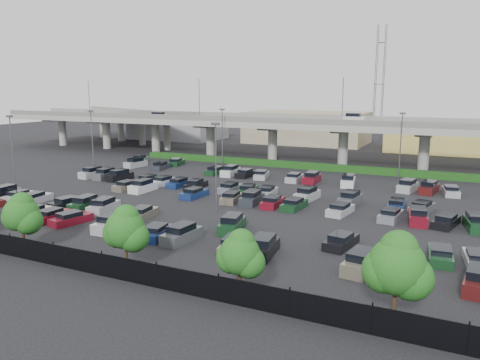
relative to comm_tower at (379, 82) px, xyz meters
The scene contains 10 objects.
ground 75.73m from the comm_tower, 93.09° to the right, with size 280.00×280.00×0.00m, color black.
overpass 43.09m from the comm_tower, 95.73° to the right, with size 150.00×13.00×15.80m.
on_ramp 64.67m from the comm_tower, 151.11° to the right, with size 50.93×30.13×8.80m.
hedge 51.42m from the comm_tower, 94.67° to the right, with size 66.00×1.60×1.10m, color #194113.
fence 103.13m from the comm_tower, 92.28° to the right, with size 70.00×0.10×2.00m.
tree_row 101.30m from the comm_tower, 91.88° to the right, with size 65.07×3.66×5.94m.
parked_cars 78.81m from the comm_tower, 93.09° to the right, with size 63.25×41.69×1.67m.
light_poles 73.06m from the comm_tower, 96.44° to the right, with size 66.90×48.38×10.30m.
distant_buildings 18.96m from the comm_tower, 55.50° to the right, with size 138.00×24.00×9.00m.
comm_tower is the anchor object (origin of this frame).
Camera 1 is at (24.87, -53.69, 14.04)m, focal length 35.00 mm.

